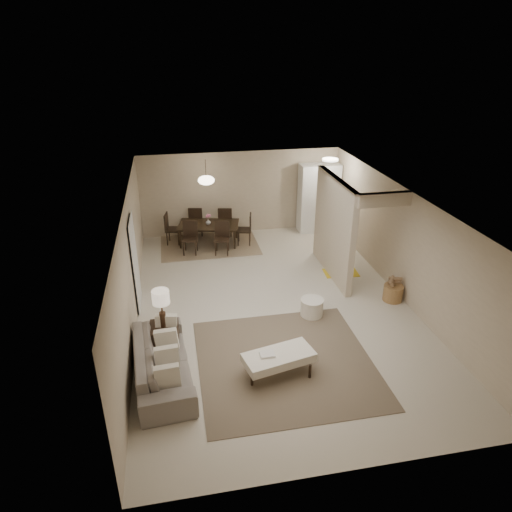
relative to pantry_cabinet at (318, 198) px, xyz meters
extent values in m
plane|color=beige|center=(-2.35, -4.15, -1.05)|extent=(9.00, 9.00, 0.00)
plane|color=white|center=(-2.35, -4.15, 1.45)|extent=(9.00, 9.00, 0.00)
plane|color=#B9A78C|center=(-2.35, 0.35, 0.20)|extent=(6.00, 0.00, 6.00)
plane|color=#B9A78C|center=(-5.35, -4.15, 0.20)|extent=(0.00, 9.00, 9.00)
plane|color=#B9A78C|center=(0.65, -4.15, 0.20)|extent=(0.00, 9.00, 9.00)
cube|color=#B9A78C|center=(-0.55, -2.90, 0.20)|extent=(0.15, 2.50, 2.50)
cube|color=black|center=(-5.32, -3.55, -0.03)|extent=(0.04, 0.90, 2.04)
cube|color=white|center=(0.00, 0.00, 0.00)|extent=(1.20, 0.55, 2.10)
cylinder|color=white|center=(-0.05, -0.95, 1.41)|extent=(0.44, 0.44, 0.05)
cube|color=brown|center=(-2.58, -6.18, -1.04)|extent=(3.20, 3.20, 0.01)
imported|color=gray|center=(-4.80, -6.18, -0.71)|extent=(2.40, 1.10, 0.68)
cube|color=silver|center=(-2.78, -6.48, -0.69)|extent=(1.34, 0.84, 0.17)
cylinder|color=black|center=(-3.30, -6.69, -0.91)|extent=(0.05, 0.05, 0.28)
cylinder|color=black|center=(-2.26, -6.69, -0.91)|extent=(0.05, 0.05, 0.28)
cylinder|color=black|center=(-3.30, -6.27, -0.91)|extent=(0.05, 0.05, 0.28)
cylinder|color=black|center=(-2.26, -6.27, -0.91)|extent=(0.05, 0.05, 0.28)
cube|color=black|center=(-4.75, -5.44, -0.75)|extent=(0.56, 0.56, 0.59)
cylinder|color=#432B1D|center=(-4.75, -5.44, -0.31)|extent=(0.12, 0.12, 0.30)
cylinder|color=#432B1D|center=(-4.75, -5.44, -0.03)|extent=(0.03, 0.03, 0.26)
cylinder|color=beige|center=(-4.75, -5.44, 0.17)|extent=(0.32, 0.32, 0.26)
cylinder|color=silver|center=(-1.62, -4.73, -0.86)|extent=(0.50, 0.50, 0.39)
cylinder|color=olive|center=(0.40, -4.46, -0.86)|extent=(0.56, 0.56, 0.38)
cube|color=#7B684C|center=(-3.44, -0.45, -1.04)|extent=(2.80, 2.10, 0.01)
imported|color=black|center=(-3.44, -0.45, -0.75)|extent=(1.89, 1.30, 0.61)
imported|color=silver|center=(-3.44, -0.45, -0.36)|extent=(0.16, 0.16, 0.16)
cube|color=gold|center=(-0.28, -2.95, -1.04)|extent=(0.90, 0.59, 0.01)
cylinder|color=#432B1D|center=(-3.44, -0.45, 1.20)|extent=(0.02, 0.02, 0.50)
ellipsoid|color=#FFEAC6|center=(-3.44, -0.45, 0.87)|extent=(0.46, 0.46, 0.25)
camera|label=1|loc=(-4.39, -12.78, 4.39)|focal=32.00mm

